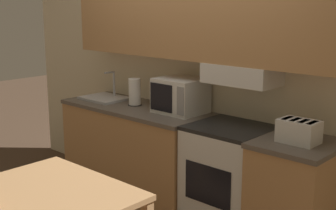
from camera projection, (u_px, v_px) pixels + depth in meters
ground_plane at (203, 205)px, 4.46m from camera, size 16.00×16.00×0.00m
wall_back at (203, 51)px, 4.09m from camera, size 5.12×0.38×2.55m
lower_counter_main at (136, 153)px, 4.54m from camera, size 1.55×0.62×0.93m
lower_counter_right_stub at (295, 202)px, 3.42m from camera, size 0.56×0.62×0.93m
stove_range at (229, 181)px, 3.83m from camera, size 0.62×0.59×0.93m
microwave at (180, 96)px, 4.15m from camera, size 0.41×0.37×0.31m
toaster at (299, 131)px, 3.28m from camera, size 0.28×0.19×0.16m
sink_basin at (105, 97)px, 4.74m from camera, size 0.45×0.36×0.28m
paper_towel_roll at (135, 92)px, 4.46m from camera, size 0.13×0.13×0.26m
dining_table at (53, 207)px, 2.89m from camera, size 1.04×0.77×0.77m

